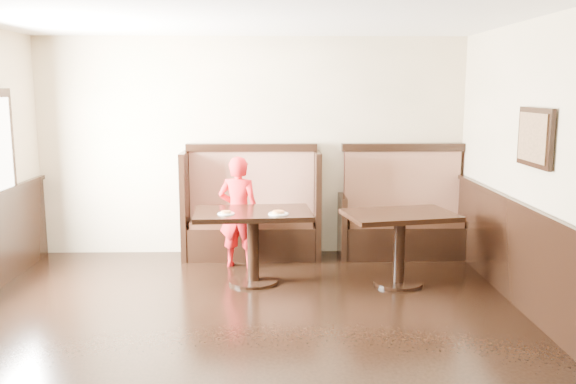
{
  "coord_description": "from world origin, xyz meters",
  "views": [
    {
      "loc": [
        0.31,
        -4.38,
        2.15
      ],
      "look_at": [
        0.45,
        2.35,
        1.0
      ],
      "focal_mm": 38.0,
      "sensor_mm": 36.0,
      "label": 1
    }
  ],
  "objects_px": {
    "table_main": "(253,228)",
    "booth_main": "(252,216)",
    "booth_neighbor": "(403,219)",
    "table_neighbor": "(400,231)",
    "child": "(239,212)"
  },
  "relations": [
    {
      "from": "table_main",
      "to": "booth_main",
      "type": "bearing_deg",
      "value": 88.92
    },
    {
      "from": "booth_neighbor",
      "to": "table_main",
      "type": "relative_size",
      "value": 1.24
    },
    {
      "from": "booth_main",
      "to": "table_neighbor",
      "type": "distance_m",
      "value": 2.05
    },
    {
      "from": "table_main",
      "to": "child",
      "type": "height_order",
      "value": "child"
    },
    {
      "from": "booth_main",
      "to": "table_neighbor",
      "type": "bearing_deg",
      "value": -35.63
    },
    {
      "from": "booth_main",
      "to": "child",
      "type": "relative_size",
      "value": 1.29
    },
    {
      "from": "table_main",
      "to": "table_neighbor",
      "type": "bearing_deg",
      "value": -6.96
    },
    {
      "from": "booth_main",
      "to": "child",
      "type": "distance_m",
      "value": 0.53
    },
    {
      "from": "table_neighbor",
      "to": "booth_main",
      "type": "bearing_deg",
      "value": 132.57
    },
    {
      "from": "booth_main",
      "to": "table_main",
      "type": "relative_size",
      "value": 1.31
    },
    {
      "from": "booth_neighbor",
      "to": "table_neighbor",
      "type": "distance_m",
      "value": 1.23
    },
    {
      "from": "table_main",
      "to": "child",
      "type": "bearing_deg",
      "value": 103.44
    },
    {
      "from": "booth_neighbor",
      "to": "table_neighbor",
      "type": "height_order",
      "value": "booth_neighbor"
    },
    {
      "from": "booth_neighbor",
      "to": "child",
      "type": "height_order",
      "value": "booth_neighbor"
    },
    {
      "from": "table_neighbor",
      "to": "child",
      "type": "height_order",
      "value": "child"
    }
  ]
}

